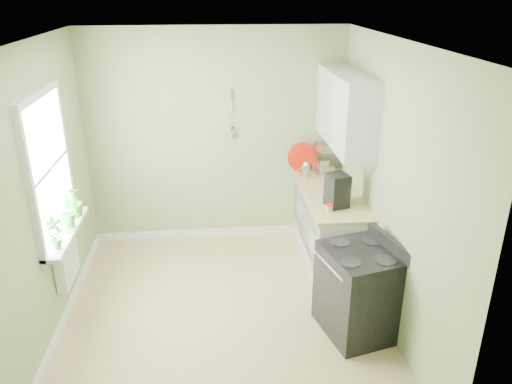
{
  "coord_description": "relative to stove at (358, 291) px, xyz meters",
  "views": [
    {
      "loc": [
        -0.06,
        -4.21,
        3.13
      ],
      "look_at": [
        0.38,
        0.55,
        1.13
      ],
      "focal_mm": 35.0,
      "sensor_mm": 36.0,
      "label": 1
    }
  ],
  "objects": [
    {
      "name": "wall_left",
      "position": [
        -2.89,
        0.32,
        0.91
      ],
      "size": [
        0.02,
        3.6,
        2.7
      ],
      "primitive_type": "cube",
      "color": "#91A16E",
      "rests_on": "floor"
    },
    {
      "name": "kettle",
      "position": [
        -0.18,
        1.84,
        0.57
      ],
      "size": [
        0.2,
        0.11,
        0.2
      ],
      "color": "silver",
      "rests_on": "countertop"
    },
    {
      "name": "upper_cabinets",
      "position": [
        0.15,
        1.42,
        1.41
      ],
      "size": [
        0.35,
        1.4,
        0.8
      ],
      "primitive_type": "cube",
      "color": "silver",
      "rests_on": "wall_right"
    },
    {
      "name": "plant_c",
      "position": [
        -2.78,
        0.96,
        0.62
      ],
      "size": [
        0.26,
        0.26,
        0.33
      ],
      "primitive_type": "imported",
      "rotation": [
        0.0,
        0.0,
        3.93
      ],
      "color": "#2B7C27",
      "rests_on": "window_sill"
    },
    {
      "name": "plant_b",
      "position": [
        -2.78,
        0.7,
        0.63
      ],
      "size": [
        0.22,
        0.23,
        0.33
      ],
      "primitive_type": "imported",
      "rotation": [
        0.0,
        0.0,
        2.11
      ],
      "color": "#2B7C27",
      "rests_on": "window_sill"
    },
    {
      "name": "plant_a",
      "position": [
        -2.78,
        0.25,
        0.62
      ],
      "size": [
        0.2,
        0.18,
        0.32
      ],
      "primitive_type": "imported",
      "rotation": [
        0.0,
        0.0,
        0.53
      ],
      "color": "#2B7C27",
      "rests_on": "window_sill"
    },
    {
      "name": "wall_right",
      "position": [
        0.33,
        0.32,
        0.91
      ],
      "size": [
        0.02,
        3.6,
        2.7
      ],
      "primitive_type": "cube",
      "color": "#91A16E",
      "rests_on": "floor"
    },
    {
      "name": "wall_back",
      "position": [
        -1.28,
        2.13,
        0.91
      ],
      "size": [
        3.2,
        0.02,
        2.7
      ],
      "primitive_type": "cube",
      "color": "#91A16E",
      "rests_on": "floor"
    },
    {
      "name": "base_cabinets",
      "position": [
        0.02,
        1.32,
        -0.01
      ],
      "size": [
        0.6,
        1.6,
        0.87
      ],
      "primitive_type": "cube",
      "color": "silver",
      "rests_on": "floor"
    },
    {
      "name": "window_sill",
      "position": [
        -2.79,
        0.62,
        0.44
      ],
      "size": [
        0.18,
        1.14,
        0.04
      ],
      "primitive_type": "cube",
      "color": "white",
      "rests_on": "wall_left"
    },
    {
      "name": "radiator",
      "position": [
        -2.82,
        0.57,
        0.11
      ],
      "size": [
        0.12,
        0.5,
        0.35
      ],
      "primitive_type": "cube",
      "color": "white",
      "rests_on": "wall_left"
    },
    {
      "name": "coffee_maker",
      "position": [
        -0.02,
        0.93,
        0.64
      ],
      "size": [
        0.26,
        0.27,
        0.36
      ],
      "color": "black",
      "rests_on": "countertop"
    },
    {
      "name": "countertop",
      "position": [
        0.01,
        1.32,
        0.45
      ],
      "size": [
        0.64,
        1.6,
        0.04
      ],
      "primitive_type": "cube",
      "color": "#D0BD7F",
      "rests_on": "base_cabinets"
    },
    {
      "name": "ceiling",
      "position": [
        -1.28,
        0.32,
        2.27
      ],
      "size": [
        3.2,
        3.6,
        0.02
      ],
      "primitive_type": "cube",
      "color": "white",
      "rests_on": "wall_back"
    },
    {
      "name": "red_tray",
      "position": [
        -0.2,
        2.04,
        0.66
      ],
      "size": [
        0.39,
        0.12,
        0.38
      ],
      "primitive_type": "cylinder",
      "rotation": [
        1.45,
        0.0,
        0.15
      ],
      "color": "red",
      "rests_on": "countertop"
    },
    {
      "name": "window",
      "position": [
        -2.86,
        0.62,
        1.11
      ],
      "size": [
        0.06,
        1.14,
        1.44
      ],
      "color": "white",
      "rests_on": "wall_left"
    },
    {
      "name": "jar",
      "position": [
        -0.13,
        0.79,
        0.51
      ],
      "size": [
        0.08,
        0.08,
        0.08
      ],
      "color": "#B4A48D",
      "rests_on": "countertop"
    },
    {
      "name": "wall_utensils",
      "position": [
        -1.08,
        2.1,
        1.12
      ],
      "size": [
        0.02,
        0.14,
        0.58
      ],
      "color": "#D0BD7F",
      "rests_on": "wall_back"
    },
    {
      "name": "floor",
      "position": [
        -1.28,
        0.32,
        -0.45
      ],
      "size": [
        3.2,
        3.6,
        0.02
      ],
      "primitive_type": "cube",
      "color": "tan",
      "rests_on": "ground"
    },
    {
      "name": "stove",
      "position": [
        0.0,
        0.0,
        0.0
      ],
      "size": [
        0.78,
        0.84,
        0.99
      ],
      "color": "black",
      "rests_on": "floor"
    },
    {
      "name": "stand_mixer",
      "position": [
        0.05,
        2.06,
        0.65
      ],
      "size": [
        0.29,
        0.38,
        0.42
      ],
      "color": "#B2B2B7",
      "rests_on": "countertop"
    }
  ]
}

